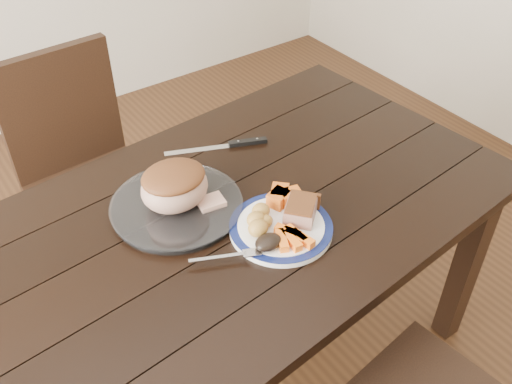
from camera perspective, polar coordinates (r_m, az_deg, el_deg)
ground at (r=2.10m, az=-2.19°, el=-17.56°), size 4.00×4.00×0.00m
dining_table at (r=1.59m, az=-2.77°, el=-4.66°), size 1.67×1.03×0.75m
chair_far at (r=2.16m, az=-16.84°, el=2.55°), size 0.44×0.45×0.93m
dinner_plate at (r=1.48m, az=2.50°, el=-3.64°), size 0.27×0.27×0.02m
plate_rim at (r=1.47m, az=2.51°, el=-3.40°), size 0.27×0.27×0.02m
serving_platter at (r=1.55m, az=-7.92°, el=-1.50°), size 0.35×0.35×0.02m
pork_slice at (r=1.48m, az=4.48°, el=-1.88°), size 0.12×0.12×0.04m
roasted_potatoes at (r=1.45m, az=0.32°, el=-2.83°), size 0.10×0.10×0.04m
carrot_batons at (r=1.42m, az=3.61°, el=-4.55°), size 0.09×0.11×0.02m
pumpkin_wedges at (r=1.52m, az=2.72°, el=-0.45°), size 0.10×0.09×0.04m
dark_mushroom at (r=1.40m, az=1.23°, el=-5.03°), size 0.07×0.05×0.03m
fork at (r=1.39m, az=-2.52°, el=-6.41°), size 0.17×0.09×0.00m
roast_joint at (r=1.51m, az=-8.15°, el=0.43°), size 0.18×0.16×0.12m
cut_slice at (r=1.53m, az=-4.52°, el=-1.05°), size 0.08×0.06×0.02m
carving_knife at (r=1.77m, az=-2.08°, el=4.82°), size 0.30×0.14×0.01m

